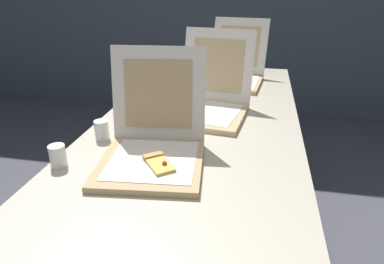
{
  "coord_description": "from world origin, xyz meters",
  "views": [
    {
      "loc": [
        0.24,
        -0.68,
        1.34
      ],
      "look_at": [
        0.02,
        0.43,
        0.82
      ],
      "focal_mm": 32.18,
      "sensor_mm": 36.0,
      "label": 1
    }
  ],
  "objects_px": {
    "pizza_box_front": "(153,147)",
    "cup_white_near_center": "(102,130)",
    "cup_white_near_left": "(58,156)",
    "table": "(195,140)",
    "cup_white_far": "(171,91)",
    "pizza_box_middle": "(209,102)",
    "pizza_box_back": "(233,73)",
    "cup_white_mid": "(139,111)"
  },
  "relations": [
    {
      "from": "pizza_box_front",
      "to": "cup_white_near_center",
      "type": "distance_m",
      "value": 0.28
    },
    {
      "from": "cup_white_near_left",
      "to": "cup_white_near_center",
      "type": "xyz_separation_m",
      "value": [
        0.05,
        0.22,
        0.0
      ]
    },
    {
      "from": "table",
      "to": "cup_white_far",
      "type": "bearing_deg",
      "value": 118.36
    },
    {
      "from": "pizza_box_front",
      "to": "pizza_box_middle",
      "type": "bearing_deg",
      "value": 69.53
    },
    {
      "from": "pizza_box_middle",
      "to": "pizza_box_back",
      "type": "distance_m",
      "value": 0.54
    },
    {
      "from": "pizza_box_front",
      "to": "cup_white_mid",
      "type": "height_order",
      "value": "pizza_box_front"
    },
    {
      "from": "table",
      "to": "cup_white_far",
      "type": "distance_m",
      "value": 0.41
    },
    {
      "from": "table",
      "to": "cup_white_near_center",
      "type": "xyz_separation_m",
      "value": [
        -0.33,
        -0.16,
        0.09
      ]
    },
    {
      "from": "pizza_box_back",
      "to": "cup_white_near_center",
      "type": "bearing_deg",
      "value": -109.64
    },
    {
      "from": "pizza_box_front",
      "to": "cup_white_mid",
      "type": "xyz_separation_m",
      "value": [
        -0.17,
        0.35,
        -0.01
      ]
    },
    {
      "from": "table",
      "to": "pizza_box_middle",
      "type": "bearing_deg",
      "value": 81.33
    },
    {
      "from": "pizza_box_back",
      "to": "cup_white_near_center",
      "type": "xyz_separation_m",
      "value": [
        -0.43,
        -0.88,
        -0.01
      ]
    },
    {
      "from": "table",
      "to": "pizza_box_middle",
      "type": "relative_size",
      "value": 4.77
    },
    {
      "from": "table",
      "to": "pizza_box_back",
      "type": "bearing_deg",
      "value": 82.69
    },
    {
      "from": "table",
      "to": "cup_white_far",
      "type": "xyz_separation_m",
      "value": [
        -0.19,
        0.35,
        0.09
      ]
    },
    {
      "from": "table",
      "to": "pizza_box_middle",
      "type": "distance_m",
      "value": 0.21
    },
    {
      "from": "cup_white_near_left",
      "to": "cup_white_far",
      "type": "relative_size",
      "value": 1.0
    },
    {
      "from": "cup_white_near_left",
      "to": "cup_white_far",
      "type": "bearing_deg",
      "value": 74.99
    },
    {
      "from": "cup_white_near_center",
      "to": "cup_white_far",
      "type": "xyz_separation_m",
      "value": [
        0.14,
        0.51,
        0.0
      ]
    },
    {
      "from": "pizza_box_front",
      "to": "pizza_box_back",
      "type": "xyz_separation_m",
      "value": [
        0.18,
        1.01,
        -0.0
      ]
    },
    {
      "from": "pizza_box_front",
      "to": "cup_white_far",
      "type": "height_order",
      "value": "pizza_box_front"
    },
    {
      "from": "pizza_box_back",
      "to": "table",
      "type": "bearing_deg",
      "value": -91.12
    },
    {
      "from": "pizza_box_back",
      "to": "pizza_box_middle",
      "type": "bearing_deg",
      "value": -90.65
    },
    {
      "from": "pizza_box_back",
      "to": "cup_white_near_left",
      "type": "height_order",
      "value": "pizza_box_back"
    },
    {
      "from": "cup_white_near_center",
      "to": "cup_white_near_left",
      "type": "bearing_deg",
      "value": -103.45
    },
    {
      "from": "pizza_box_front",
      "to": "cup_white_near_left",
      "type": "bearing_deg",
      "value": -169.02
    },
    {
      "from": "pizza_box_back",
      "to": "cup_white_near_left",
      "type": "relative_size",
      "value": 6.62
    },
    {
      "from": "pizza_box_middle",
      "to": "pizza_box_back",
      "type": "bearing_deg",
      "value": 89.93
    },
    {
      "from": "table",
      "to": "cup_white_near_center",
      "type": "height_order",
      "value": "cup_white_near_center"
    },
    {
      "from": "table",
      "to": "cup_white_near_center",
      "type": "bearing_deg",
      "value": -154.31
    },
    {
      "from": "pizza_box_middle",
      "to": "cup_white_far",
      "type": "height_order",
      "value": "pizza_box_middle"
    },
    {
      "from": "pizza_box_front",
      "to": "cup_white_near_left",
      "type": "height_order",
      "value": "pizza_box_front"
    },
    {
      "from": "table",
      "to": "pizza_box_back",
      "type": "height_order",
      "value": "pizza_box_back"
    },
    {
      "from": "cup_white_mid",
      "to": "cup_white_far",
      "type": "bearing_deg",
      "value": 76.18
    },
    {
      "from": "table",
      "to": "pizza_box_back",
      "type": "distance_m",
      "value": 0.73
    },
    {
      "from": "pizza_box_middle",
      "to": "cup_white_mid",
      "type": "relative_size",
      "value": 6.08
    },
    {
      "from": "cup_white_mid",
      "to": "cup_white_near_center",
      "type": "relative_size",
      "value": 1.0
    },
    {
      "from": "pizza_box_middle",
      "to": "cup_white_mid",
      "type": "distance_m",
      "value": 0.31
    },
    {
      "from": "cup_white_mid",
      "to": "cup_white_near_center",
      "type": "xyz_separation_m",
      "value": [
        -0.07,
        -0.22,
        0.0
      ]
    },
    {
      "from": "pizza_box_back",
      "to": "pizza_box_front",
      "type": "bearing_deg",
      "value": -94.02
    },
    {
      "from": "pizza_box_front",
      "to": "cup_white_far",
      "type": "xyz_separation_m",
      "value": [
        -0.1,
        0.64,
        -0.01
      ]
    },
    {
      "from": "cup_white_near_center",
      "to": "cup_white_far",
      "type": "relative_size",
      "value": 1.0
    }
  ]
}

